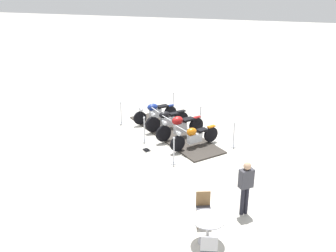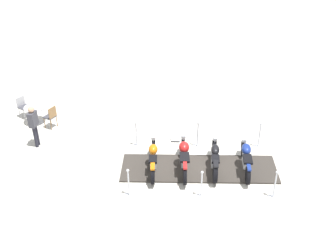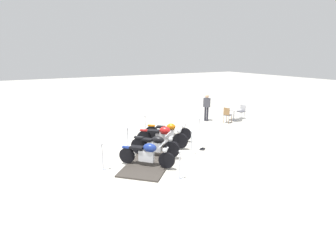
# 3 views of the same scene
# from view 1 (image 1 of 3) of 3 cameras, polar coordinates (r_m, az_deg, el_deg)

# --- Properties ---
(ground_plane) EXTENTS (80.00, 80.00, 0.00)m
(ground_plane) POSITION_cam_1_polar(r_m,az_deg,el_deg) (16.75, 0.81, -1.17)
(ground_plane) COLOR beige
(display_platform) EXTENTS (4.82, 4.93, 0.06)m
(display_platform) POSITION_cam_1_polar(r_m,az_deg,el_deg) (16.74, 0.81, -1.07)
(display_platform) COLOR #38332D
(display_platform) RESTS_ON ground_plane
(motorcycle_navy) EXTENTS (1.57, 1.64, 0.90)m
(motorcycle_navy) POSITION_cam_1_polar(r_m,az_deg,el_deg) (17.80, -1.98, 2.11)
(motorcycle_navy) COLOR black
(motorcycle_navy) RESTS_ON display_platform
(motorcycle_black) EXTENTS (1.52, 1.61, 0.98)m
(motorcycle_black) POSITION_cam_1_polar(r_m,az_deg,el_deg) (16.97, -0.20, 0.96)
(motorcycle_black) COLOR black
(motorcycle_black) RESTS_ON display_platform
(motorcycle_maroon) EXTENTS (1.78, 1.65, 1.00)m
(motorcycle_maroon) POSITION_cam_1_polar(r_m,az_deg,el_deg) (16.10, 1.70, 0.03)
(motorcycle_maroon) COLOR black
(motorcycle_maroon) RESTS_ON display_platform
(motorcycle_copper) EXTENTS (1.76, 1.60, 0.93)m
(motorcycle_copper) POSITION_cam_1_polar(r_m,az_deg,el_deg) (15.33, 3.81, -1.53)
(motorcycle_copper) COLOR black
(motorcycle_copper) RESTS_ON display_platform
(stanchion_left_rear) EXTENTS (0.36, 0.36, 1.05)m
(stanchion_left_rear) POSITION_cam_1_polar(r_m,az_deg,el_deg) (15.72, 9.57, -1.90)
(stanchion_left_rear) COLOR silver
(stanchion_left_rear) RESTS_ON ground_plane
(stanchion_left_front) EXTENTS (0.31, 0.31, 1.05)m
(stanchion_left_front) POSITION_cam_1_polar(r_m,az_deg,el_deg) (19.12, 0.78, 2.99)
(stanchion_left_front) COLOR silver
(stanchion_left_front) RESTS_ON ground_plane
(stanchion_right_mid) EXTENTS (0.35, 0.35, 1.08)m
(stanchion_right_mid) POSITION_cam_1_polar(r_m,az_deg,el_deg) (15.99, -3.45, -1.13)
(stanchion_right_mid) COLOR silver
(stanchion_right_mid) RESTS_ON ground_plane
(stanchion_left_mid) EXTENTS (0.34, 0.34, 1.01)m
(stanchion_left_mid) POSITION_cam_1_polar(r_m,az_deg,el_deg) (17.36, 4.75, 0.71)
(stanchion_left_mid) COLOR silver
(stanchion_left_mid) RESTS_ON ground_plane
(stanchion_right_rear) EXTENTS (0.33, 0.33, 1.04)m
(stanchion_right_rear) POSITION_cam_1_polar(r_m,az_deg,el_deg) (14.19, 0.86, -4.24)
(stanchion_right_rear) COLOR silver
(stanchion_right_rear) RESTS_ON ground_plane
(stanchion_right_front) EXTENTS (0.33, 0.33, 1.05)m
(stanchion_right_front) POSITION_cam_1_polar(r_m,az_deg,el_deg) (17.89, -6.87, 1.40)
(stanchion_right_front) COLOR silver
(stanchion_right_front) RESTS_ON ground_plane
(info_placard) EXTENTS (0.38, 0.38, 0.21)m
(info_placard) POSITION_cam_1_polar(r_m,az_deg,el_deg) (15.29, -3.16, -3.34)
(info_placard) COLOR #333338
(info_placard) RESTS_ON ground_plane
(cafe_table) EXTENTS (0.89, 0.89, 0.73)m
(cafe_table) POSITION_cam_1_polar(r_m,az_deg,el_deg) (10.31, 5.87, -14.13)
(cafe_table) COLOR #B7B7BC
(cafe_table) RESTS_ON ground_plane
(cafe_chair_near_table) EXTENTS (0.47, 0.47, 0.90)m
(cafe_chair_near_table) POSITION_cam_1_polar(r_m,az_deg,el_deg) (9.68, 5.99, -17.13)
(cafe_chair_near_table) COLOR #B7B7BC
(cafe_chair_near_table) RESTS_ON ground_plane
(cafe_chair_across_table) EXTENTS (0.50, 0.50, 0.96)m
(cafe_chair_across_table) POSITION_cam_1_polar(r_m,az_deg,el_deg) (10.98, 5.22, -11.61)
(cafe_chair_across_table) COLOR olive
(cafe_chair_across_table) RESTS_ON ground_plane
(bystander_person) EXTENTS (0.42, 0.45, 1.67)m
(bystander_person) POSITION_cam_1_polar(r_m,az_deg,el_deg) (11.31, 11.32, -8.26)
(bystander_person) COLOR #23232D
(bystander_person) RESTS_ON ground_plane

